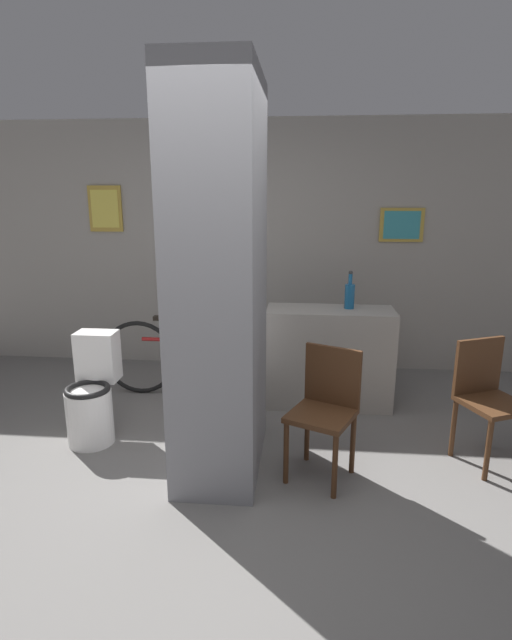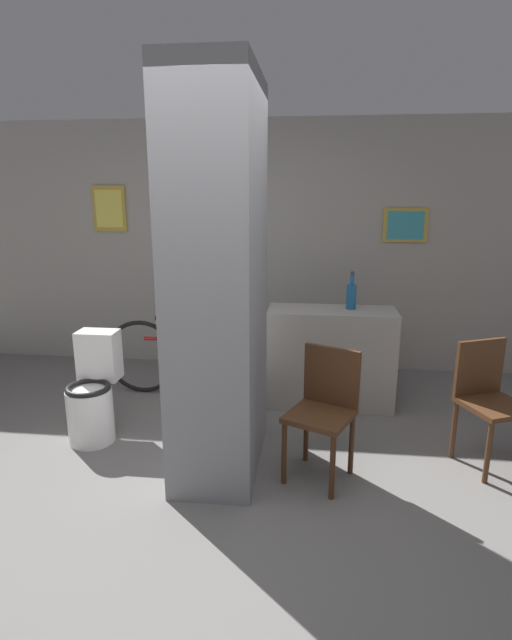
# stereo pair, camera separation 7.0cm
# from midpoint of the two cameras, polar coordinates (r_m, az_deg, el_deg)

# --- Properties ---
(ground_plane) EXTENTS (14.00, 14.00, 0.00)m
(ground_plane) POSITION_cam_midpoint_polar(r_m,az_deg,el_deg) (3.32, -5.34, -20.26)
(ground_plane) COLOR slate
(wall_back) EXTENTS (8.00, 0.09, 2.60)m
(wall_back) POSITION_cam_midpoint_polar(r_m,az_deg,el_deg) (5.36, -0.48, 8.31)
(wall_back) COLOR gray
(wall_back) RESTS_ON ground_plane
(pillar_center) EXTENTS (0.57, 1.06, 2.60)m
(pillar_center) POSITION_cam_midpoint_polar(r_m,az_deg,el_deg) (3.31, -4.74, 4.21)
(pillar_center) COLOR gray
(pillar_center) RESTS_ON ground_plane
(counter_shelf) EXTENTS (1.11, 0.44, 0.89)m
(counter_shelf) POSITION_cam_midpoint_polar(r_m,az_deg,el_deg) (4.53, 7.88, -4.23)
(counter_shelf) COLOR gray
(counter_shelf) RESTS_ON ground_plane
(toilet) EXTENTS (0.35, 0.51, 0.82)m
(toilet) POSITION_cam_midpoint_polar(r_m,az_deg,el_deg) (4.11, -18.69, -8.26)
(toilet) COLOR white
(toilet) RESTS_ON ground_plane
(chair_near_pillar) EXTENTS (0.52, 0.52, 0.88)m
(chair_near_pillar) POSITION_cam_midpoint_polar(r_m,az_deg,el_deg) (3.41, 7.34, -9.72)
(chair_near_pillar) COLOR #4C2D19
(chair_near_pillar) RESTS_ON ground_plane
(chair_by_doorway) EXTENTS (0.52, 0.52, 0.88)m
(chair_by_doorway) POSITION_cam_midpoint_polar(r_m,az_deg,el_deg) (3.89, 24.42, -7.79)
(chair_by_doorway) COLOR #4C2D19
(chair_by_doorway) RESTS_ON ground_plane
(bicycle) EXTENTS (1.68, 0.42, 0.77)m
(bicycle) POSITION_cam_midpoint_polar(r_m,az_deg,el_deg) (4.73, -8.06, -4.29)
(bicycle) COLOR black
(bicycle) RESTS_ON ground_plane
(bottle_tall) EXTENTS (0.09, 0.09, 0.34)m
(bottle_tall) POSITION_cam_midpoint_polar(r_m,az_deg,el_deg) (4.43, 10.21, 2.86)
(bottle_tall) COLOR #19598C
(bottle_tall) RESTS_ON counter_shelf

